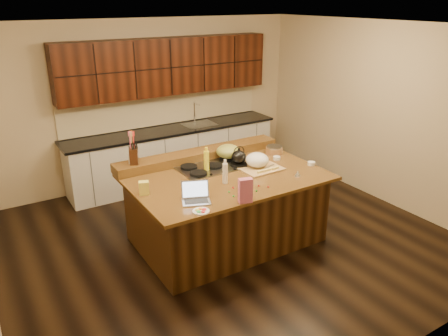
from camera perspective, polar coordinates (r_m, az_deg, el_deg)
room at (r=5.31m, az=0.28°, el=3.35°), size 5.52×5.02×2.72m
island at (r=5.65m, az=0.27°, el=-5.22°), size 2.40×1.60×0.92m
back_ledge at (r=6.01m, az=-3.24°, el=1.76°), size 2.40×0.30×0.12m
cooktop at (r=5.69m, az=-1.31°, el=0.18°), size 0.92×0.52×0.05m
back_counter at (r=7.44m, az=-6.83°, el=5.56°), size 3.70×0.66×2.40m
kettle at (r=5.70m, az=1.94°, el=1.45°), size 0.20×0.20×0.18m
green_bowl at (r=5.90m, az=0.56°, el=2.20°), size 0.42×0.42×0.18m
laptop at (r=4.78m, az=-3.71°, el=-3.64°), size 0.37×0.34×0.21m
oil_bottle at (r=5.54m, az=-2.30°, el=0.90°), size 0.08×0.08×0.27m
vinegar_bottle at (r=5.18m, az=0.15°, el=-0.71°), size 0.07×0.07×0.25m
wooden_tray at (r=5.65m, az=4.50°, el=0.79°), size 0.53×0.42×0.21m
ramekin_a at (r=5.89m, az=11.34°, el=0.58°), size 0.12×0.12×0.04m
ramekin_b at (r=5.93m, az=5.29°, el=1.04°), size 0.13×0.13×0.04m
ramekin_c at (r=6.02m, az=6.90°, el=1.30°), size 0.12×0.12×0.04m
strainer_bowl at (r=6.25m, az=6.56°, el=2.30°), size 0.24×0.24×0.09m
kitchen_timer at (r=5.50m, az=9.60°, el=-0.69°), size 0.08×0.08×0.07m
pink_bag at (r=4.71m, az=2.81°, el=-2.96°), size 0.16×0.12×0.27m
candy_plate at (r=4.56m, az=-3.03°, el=-5.65°), size 0.19×0.19×0.01m
package_box at (r=4.99m, az=-10.41°, el=-2.57°), size 0.13×0.11×0.16m
utensil_crock at (r=5.61m, az=-11.76°, el=1.28°), size 0.15×0.15×0.14m
knife_block at (r=5.60m, az=-11.70°, el=1.60°), size 0.16×0.19×0.20m
gumdrop_0 at (r=5.00m, az=2.88°, el=-3.03°), size 0.02×0.02×0.02m
gumdrop_1 at (r=4.88m, az=1.26°, el=-3.69°), size 0.02×0.02×0.02m
gumdrop_2 at (r=5.09m, az=1.20°, el=-2.59°), size 0.02×0.02×0.02m
gumdrop_3 at (r=5.16m, az=2.75°, el=-2.25°), size 0.02×0.02×0.02m
gumdrop_4 at (r=5.00m, az=2.72°, el=-3.07°), size 0.02×0.02×0.02m
gumdrop_5 at (r=4.97m, az=2.19°, el=-3.17°), size 0.02×0.02×0.02m
gumdrop_6 at (r=5.15m, az=4.56°, el=-2.31°), size 0.02×0.02×0.02m
gumdrop_7 at (r=4.98m, az=0.65°, el=-3.13°), size 0.02×0.02×0.02m
gumdrop_8 at (r=4.89m, az=2.09°, el=-3.63°), size 0.02×0.02×0.02m
gumdrop_9 at (r=5.02m, az=4.26°, el=-3.00°), size 0.02×0.02×0.02m
gumdrop_10 at (r=5.13m, az=5.80°, el=-2.46°), size 0.02×0.02×0.02m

